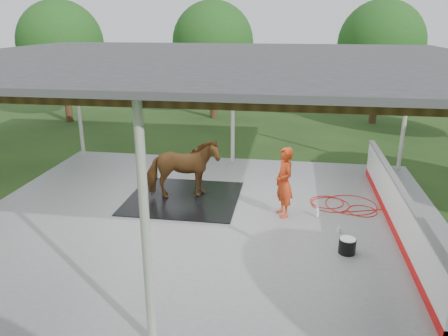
# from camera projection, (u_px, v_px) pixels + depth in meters

# --- Properties ---
(ground) EXTENTS (100.00, 100.00, 0.00)m
(ground) POSITION_uv_depth(u_px,v_px,m) (208.00, 218.00, 11.32)
(ground) COLOR #1E3814
(concrete_slab) EXTENTS (12.00, 10.00, 0.05)m
(concrete_slab) POSITION_uv_depth(u_px,v_px,m) (208.00, 217.00, 11.31)
(concrete_slab) COLOR slate
(concrete_slab) RESTS_ON ground
(pavilion_structure) EXTENTS (12.60, 10.60, 4.05)m
(pavilion_structure) POSITION_uv_depth(u_px,v_px,m) (206.00, 61.00, 10.04)
(pavilion_structure) COLOR beige
(pavilion_structure) RESTS_ON ground
(dasher_board) EXTENTS (0.16, 8.00, 1.15)m
(dasher_board) POSITION_uv_depth(u_px,v_px,m) (396.00, 208.00, 10.46)
(dasher_board) COLOR red
(dasher_board) RESTS_ON concrete_slab
(tree_belt) EXTENTS (28.00, 28.00, 5.80)m
(tree_belt) POSITION_uv_depth(u_px,v_px,m) (225.00, 65.00, 10.89)
(tree_belt) COLOR #382314
(tree_belt) RESTS_ON ground
(rubber_mat) EXTENTS (3.10, 2.91, 0.02)m
(rubber_mat) POSITION_uv_depth(u_px,v_px,m) (184.00, 198.00, 12.43)
(rubber_mat) COLOR black
(rubber_mat) RESTS_ON concrete_slab
(horse) EXTENTS (2.19, 1.52, 1.69)m
(horse) POSITION_uv_depth(u_px,v_px,m) (183.00, 169.00, 12.15)
(horse) COLOR brown
(horse) RESTS_ON rubber_mat
(handler) EXTENTS (0.67, 0.79, 1.83)m
(handler) POSITION_uv_depth(u_px,v_px,m) (284.00, 182.00, 11.07)
(handler) COLOR #BE3714
(handler) RESTS_ON concrete_slab
(wash_bucket) EXTENTS (0.37, 0.37, 0.34)m
(wash_bucket) POSITION_uv_depth(u_px,v_px,m) (347.00, 246.00, 9.47)
(wash_bucket) COLOR black
(wash_bucket) RESTS_ON concrete_slab
(soap_bottle_a) EXTENTS (0.15, 0.15, 0.29)m
(soap_bottle_a) POSITION_uv_depth(u_px,v_px,m) (317.00, 211.00, 11.23)
(soap_bottle_a) COLOR silver
(soap_bottle_a) RESTS_ON concrete_slab
(soap_bottle_b) EXTENTS (0.12, 0.12, 0.18)m
(soap_bottle_b) POSITION_uv_depth(u_px,v_px,m) (339.00, 229.00, 10.41)
(soap_bottle_b) COLOR #338CD8
(soap_bottle_b) RESTS_ON concrete_slab
(hose_coil) EXTENTS (2.29, 1.47, 0.02)m
(hose_coil) POSITION_uv_depth(u_px,v_px,m) (343.00, 205.00, 11.95)
(hose_coil) COLOR red
(hose_coil) RESTS_ON concrete_slab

